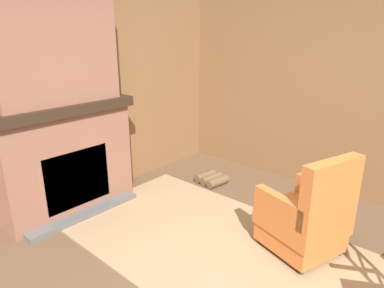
{
  "coord_description": "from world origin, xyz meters",
  "views": [
    {
      "loc": [
        1.11,
        -1.75,
        1.99
      ],
      "look_at": [
        -1.07,
        0.7,
        0.9
      ],
      "focal_mm": 32.0,
      "sensor_mm": 36.0,
      "label": 1
    }
  ],
  "objects_px": {
    "armchair": "(306,218)",
    "firewood_stack": "(211,179)",
    "storage_case": "(100,90)",
    "decorative_plate_on_mantel": "(50,93)",
    "oil_lamp_vase": "(25,100)"
  },
  "relations": [
    {
      "from": "armchair",
      "to": "firewood_stack",
      "type": "relative_size",
      "value": 2.5
    },
    {
      "from": "armchair",
      "to": "storage_case",
      "type": "height_order",
      "value": "storage_case"
    },
    {
      "from": "firewood_stack",
      "to": "decorative_plate_on_mantel",
      "type": "bearing_deg",
      "value": -115.26
    },
    {
      "from": "armchair",
      "to": "decorative_plate_on_mantel",
      "type": "height_order",
      "value": "decorative_plate_on_mantel"
    },
    {
      "from": "storage_case",
      "to": "decorative_plate_on_mantel",
      "type": "relative_size",
      "value": 0.89
    },
    {
      "from": "decorative_plate_on_mantel",
      "to": "armchair",
      "type": "bearing_deg",
      "value": 23.91
    },
    {
      "from": "firewood_stack",
      "to": "oil_lamp_vase",
      "type": "distance_m",
      "value": 2.5
    },
    {
      "from": "decorative_plate_on_mantel",
      "to": "oil_lamp_vase",
      "type": "bearing_deg",
      "value": -85.68
    },
    {
      "from": "firewood_stack",
      "to": "storage_case",
      "type": "bearing_deg",
      "value": -125.01
    },
    {
      "from": "armchair",
      "to": "storage_case",
      "type": "relative_size",
      "value": 4.6
    },
    {
      "from": "oil_lamp_vase",
      "to": "firewood_stack",
      "type": "bearing_deg",
      "value": 68.25
    },
    {
      "from": "firewood_stack",
      "to": "oil_lamp_vase",
      "type": "xyz_separation_m",
      "value": [
        -0.79,
        -1.99,
        1.28
      ]
    },
    {
      "from": "decorative_plate_on_mantel",
      "to": "firewood_stack",
      "type": "bearing_deg",
      "value": 64.74
    },
    {
      "from": "armchair",
      "to": "oil_lamp_vase",
      "type": "height_order",
      "value": "oil_lamp_vase"
    },
    {
      "from": "firewood_stack",
      "to": "oil_lamp_vase",
      "type": "height_order",
      "value": "oil_lamp_vase"
    }
  ]
}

